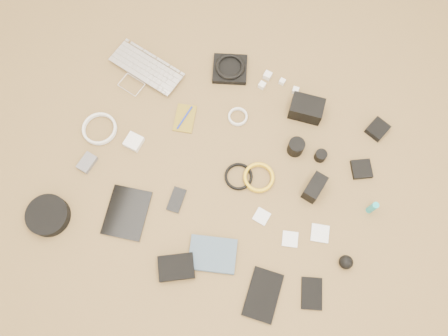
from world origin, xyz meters
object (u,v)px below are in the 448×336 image
(dslr_camera, at_px, (306,109))
(paperback, at_px, (210,272))
(laptop, at_px, (140,76))
(phone, at_px, (176,200))
(headphone_case, at_px, (48,215))
(tablet, at_px, (127,213))

(dslr_camera, bearing_deg, paperback, -104.94)
(laptop, distance_m, paperback, 0.99)
(laptop, height_order, phone, laptop)
(laptop, bearing_deg, phone, -38.33)
(laptop, height_order, dslr_camera, dslr_camera)
(laptop, bearing_deg, paperback, -35.38)
(headphone_case, distance_m, paperback, 0.74)
(dslr_camera, relative_size, tablet, 0.66)
(phone, relative_size, headphone_case, 0.61)
(laptop, distance_m, tablet, 0.67)
(headphone_case, bearing_deg, phone, 26.05)
(dslr_camera, height_order, tablet, dslr_camera)
(tablet, height_order, phone, tablet)
(laptop, distance_m, headphone_case, 0.77)
(laptop, xyz_separation_m, tablet, (0.19, -0.64, -0.01))
(tablet, bearing_deg, paperback, -22.75)
(tablet, height_order, paperback, paperback)
(headphone_case, bearing_deg, tablet, 21.13)
(phone, bearing_deg, laptop, 125.61)
(laptop, relative_size, headphone_case, 1.99)
(phone, height_order, paperback, paperback)
(tablet, distance_m, paperback, 0.45)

